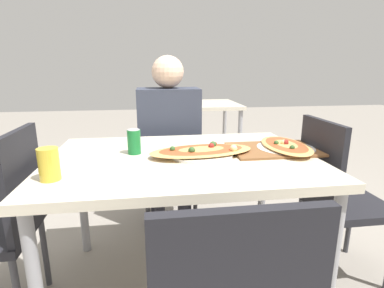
% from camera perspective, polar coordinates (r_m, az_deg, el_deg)
% --- Properties ---
extents(ground_plane, '(14.00, 14.00, 0.00)m').
position_cam_1_polar(ground_plane, '(1.83, -1.64, -24.97)').
color(ground_plane, gray).
extents(dining_table, '(1.29, 0.91, 0.74)m').
position_cam_1_polar(dining_table, '(1.49, -1.82, -4.80)').
color(dining_table, beige).
rests_on(dining_table, ground_plane).
extents(chair_far_seated, '(0.40, 0.40, 0.90)m').
position_cam_1_polar(chair_far_seated, '(2.29, -4.48, -2.26)').
color(chair_far_seated, black).
rests_on(chair_far_seated, ground_plane).
extents(chair_side_left, '(0.40, 0.40, 0.90)m').
position_cam_1_polar(chair_side_left, '(1.63, -32.52, -11.81)').
color(chair_side_left, black).
rests_on(chair_side_left, ground_plane).
extents(chair_side_right, '(0.40, 0.40, 0.90)m').
position_cam_1_polar(chair_side_right, '(1.81, 25.71, -8.37)').
color(chair_side_right, black).
rests_on(chair_side_right, ground_plane).
extents(person_seated, '(0.43, 0.28, 1.24)m').
position_cam_1_polar(person_seated, '(2.13, -4.40, 2.72)').
color(person_seated, '#2D2D38').
rests_on(person_seated, ground_plane).
extents(pizza_main, '(0.54, 0.31, 0.06)m').
position_cam_1_polar(pizza_main, '(1.48, 1.89, -1.43)').
color(pizza_main, white).
rests_on(pizza_main, dining_table).
extents(soda_can, '(0.07, 0.07, 0.12)m').
position_cam_1_polar(soda_can, '(1.53, -10.98, 0.44)').
color(soda_can, '#197233').
rests_on(soda_can, dining_table).
extents(drink_glass, '(0.08, 0.08, 0.13)m').
position_cam_1_polar(drink_glass, '(1.28, -25.59, -3.49)').
color(drink_glass, gold).
rests_on(drink_glass, dining_table).
extents(serving_tray, '(0.45, 0.32, 0.01)m').
position_cam_1_polar(serving_tray, '(1.63, 15.26, -0.96)').
color(serving_tray, brown).
rests_on(serving_tray, dining_table).
extents(pizza_second, '(0.30, 0.42, 0.06)m').
position_cam_1_polar(pizza_second, '(1.65, 17.42, -0.42)').
color(pizza_second, white).
rests_on(pizza_second, dining_table).
extents(background_table, '(1.10, 0.80, 0.86)m').
position_cam_1_polar(background_table, '(3.60, -0.67, 6.88)').
color(background_table, beige).
rests_on(background_table, ground_plane).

